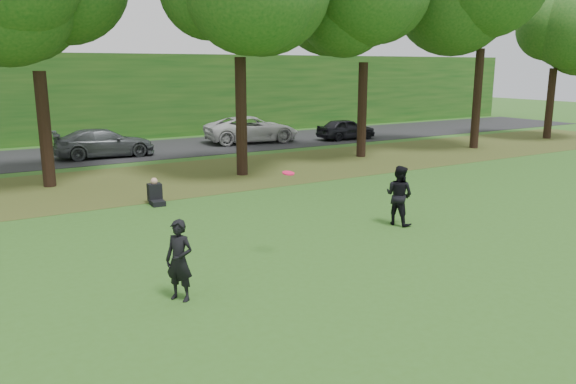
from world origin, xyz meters
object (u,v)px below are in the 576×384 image
object	(u,v)px
player_left	(179,260)
seated_person	(155,194)
frisbee	(288,173)
player_right	(399,195)

from	to	relation	value
player_left	seated_person	xyz separation A→B (m)	(1.99, 7.54, -0.46)
frisbee	player_left	bearing A→B (deg)	-162.42
player_right	frisbee	bearing A→B (deg)	84.27
player_right	frisbee	xyz separation A→B (m)	(-4.06, -0.85, 1.15)
player_right	frisbee	distance (m)	4.31
player_right	frisbee	size ratio (longest dim) A/B	5.02
player_left	player_right	world-z (taller)	player_right
frisbee	seated_person	xyz separation A→B (m)	(-0.92, 6.62, -1.67)
frisbee	seated_person	world-z (taller)	frisbee
player_left	frisbee	size ratio (longest dim) A/B	4.70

